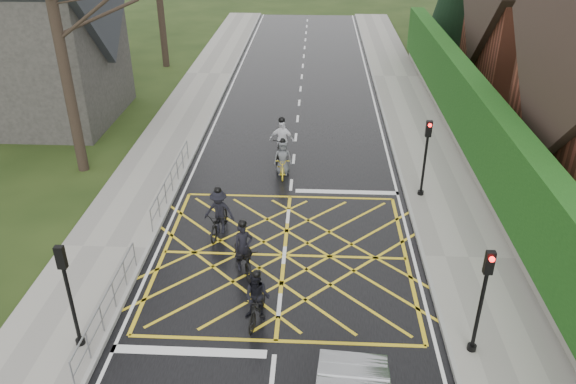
# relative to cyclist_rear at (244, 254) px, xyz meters

# --- Properties ---
(ground) EXTENTS (120.00, 120.00, 0.00)m
(ground) POSITION_rel_cyclist_rear_xyz_m (1.23, 0.85, -0.58)
(ground) COLOR black
(ground) RESTS_ON ground
(road) EXTENTS (9.00, 80.00, 0.01)m
(road) POSITION_rel_cyclist_rear_xyz_m (1.23, 0.85, -0.58)
(road) COLOR black
(road) RESTS_ON ground
(sidewalk_right) EXTENTS (3.00, 80.00, 0.15)m
(sidewalk_right) POSITION_rel_cyclist_rear_xyz_m (7.23, 0.85, -0.51)
(sidewalk_right) COLOR gray
(sidewalk_right) RESTS_ON ground
(sidewalk_left) EXTENTS (3.00, 80.00, 0.15)m
(sidewalk_left) POSITION_rel_cyclist_rear_xyz_m (-4.77, 0.85, -0.51)
(sidewalk_left) COLOR gray
(sidewalk_left) RESTS_ON ground
(stone_wall) EXTENTS (0.50, 38.00, 0.70)m
(stone_wall) POSITION_rel_cyclist_rear_xyz_m (8.98, 6.85, -0.23)
(stone_wall) COLOR slate
(stone_wall) RESTS_ON ground
(hedge) EXTENTS (0.90, 38.00, 2.80)m
(hedge) POSITION_rel_cyclist_rear_xyz_m (8.98, 6.85, 1.52)
(hedge) COLOR #143A10
(hedge) RESTS_ON stone_wall
(house_far) EXTENTS (9.80, 8.80, 10.30)m
(house_far) POSITION_rel_cyclist_rear_xyz_m (15.98, 18.85, 3.78)
(house_far) COLOR brown
(house_far) RESTS_ON ground
(church) EXTENTS (8.80, 7.80, 11.00)m
(church) POSITION_rel_cyclist_rear_xyz_m (-12.31, 12.85, 4.34)
(church) COLOR #2D2B28
(church) RESTS_ON ground
(railing_south) EXTENTS (0.05, 5.04, 1.03)m
(railing_south) POSITION_rel_cyclist_rear_xyz_m (-3.42, -2.65, 0.20)
(railing_south) COLOR slate
(railing_south) RESTS_ON ground
(railing_north) EXTENTS (0.05, 6.04, 1.03)m
(railing_north) POSITION_rel_cyclist_rear_xyz_m (-3.42, 4.85, 0.20)
(railing_north) COLOR slate
(railing_north) RESTS_ON ground
(traffic_light_ne) EXTENTS (0.24, 0.31, 3.21)m
(traffic_light_ne) POSITION_rel_cyclist_rear_xyz_m (6.33, 5.05, 1.08)
(traffic_light_ne) COLOR black
(traffic_light_ne) RESTS_ON ground
(traffic_light_se) EXTENTS (0.24, 0.31, 3.21)m
(traffic_light_se) POSITION_rel_cyclist_rear_xyz_m (6.33, -3.35, 1.08)
(traffic_light_se) COLOR black
(traffic_light_se) RESTS_ON ground
(traffic_light_sw) EXTENTS (0.24, 0.31, 3.21)m
(traffic_light_sw) POSITION_rel_cyclist_rear_xyz_m (-3.87, -3.64, 1.08)
(traffic_light_sw) COLOR black
(traffic_light_sw) RESTS_ON ground
(cyclist_rear) EXTENTS (1.33, 1.95, 1.80)m
(cyclist_rear) POSITION_rel_cyclist_rear_xyz_m (0.00, 0.00, 0.00)
(cyclist_rear) COLOR black
(cyclist_rear) RESTS_ON ground
(cyclist_back) EXTENTS (0.83, 1.71, 1.66)m
(cyclist_back) POSITION_rel_cyclist_rear_xyz_m (0.66, -2.31, 0.04)
(cyclist_back) COLOR black
(cyclist_back) RESTS_ON ground
(cyclist_mid) EXTENTS (1.13, 1.91, 1.79)m
(cyclist_mid) POSITION_rel_cyclist_rear_xyz_m (-1.10, 2.14, 0.07)
(cyclist_mid) COLOR black
(cyclist_mid) RESTS_ON ground
(cyclist_front) EXTENTS (1.16, 2.10, 2.03)m
(cyclist_front) POSITION_rel_cyclist_rear_xyz_m (0.70, 8.21, 0.17)
(cyclist_front) COLOR black
(cyclist_front) RESTS_ON ground
(cyclist_lead) EXTENTS (0.76, 1.71, 1.63)m
(cyclist_lead) POSITION_rel_cyclist_rear_xyz_m (0.83, 6.81, -0.02)
(cyclist_lead) COLOR yellow
(cyclist_lead) RESTS_ON ground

